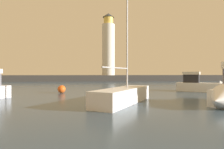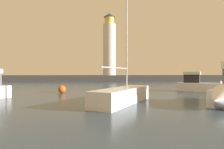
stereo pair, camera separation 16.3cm
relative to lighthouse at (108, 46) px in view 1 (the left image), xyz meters
The scene contains 6 objects.
ground_plane 29.76m from the lighthouse, 97.56° to the right, with size 220.00×220.00×0.00m, color #384C60.
breakwater 10.28m from the lighthouse, behind, with size 81.73×6.82×1.73m, color #423F3D.
lighthouse is the anchor object (origin of this frame).
motorboat_0 36.35m from the lighthouse, 74.26° to the right, with size 6.12×5.09×2.70m.
sailboat_moored 42.86m from the lighthouse, 92.61° to the right, with size 5.53×7.24×9.68m.
mooring_buoy 35.98m from the lighthouse, 103.33° to the right, with size 0.91×0.91×0.91m, color #EA5919.
Camera 1 is at (-0.47, -0.90, 2.31)m, focal length 30.32 mm.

